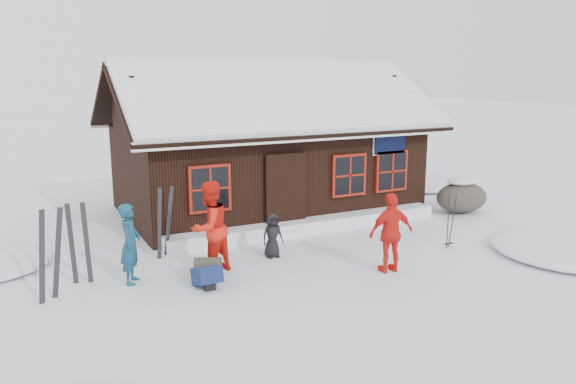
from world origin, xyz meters
name	(u,v)px	position (x,y,z in m)	size (l,w,h in m)	color
ground	(299,267)	(0.00, 0.00, 0.00)	(120.00, 120.00, 0.00)	white
mountain_hut	(265,158)	(1.50, 4.98, 1.58)	(8.90, 6.09, 4.42)	black
snow_drift	(309,225)	(1.50, 2.25, 0.17)	(7.60, 0.60, 0.35)	white
snow_mounds	(322,235)	(1.65, 1.86, 0.00)	(20.60, 13.20, 0.48)	white
skier_teal	(130,244)	(-3.34, 0.68, 0.79)	(0.58, 0.38, 1.59)	navy
skier_orange_left	(210,228)	(-1.79, 0.50, 0.96)	(0.93, 0.73, 1.92)	red
skier_orange_right	(391,233)	(1.54, -1.10, 0.83)	(0.97, 0.41, 1.66)	red
skier_crouched	(272,235)	(-0.23, 0.84, 0.50)	(0.49, 0.32, 1.00)	black
boulder	(462,196)	(6.50, 2.05, 0.48)	(1.61, 1.21, 0.94)	#514941
ski_pair_left	(50,256)	(-4.80, 0.50, 0.82)	(0.55, 0.26, 1.73)	black
ski_pair_mid	(79,245)	(-4.23, 1.11, 0.78)	(0.41, 0.12, 1.66)	black
ski_pair_right	(164,223)	(-2.33, 2.02, 0.76)	(0.50, 0.26, 1.62)	black
ski_poles	(450,222)	(3.81, -0.37, 0.61)	(0.23, 0.11, 1.29)	black
backpack_blue	(207,279)	(-2.12, -0.23, 0.16)	(0.45, 0.60, 0.33)	navy
backpack_olive	(208,270)	(-1.95, 0.21, 0.17)	(0.48, 0.63, 0.34)	#3A3D2B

